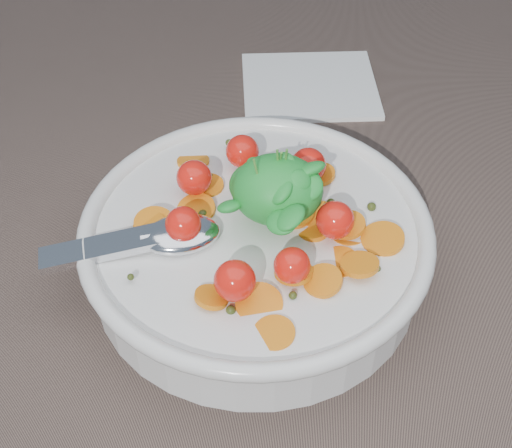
{
  "coord_description": "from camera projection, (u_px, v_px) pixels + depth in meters",
  "views": [
    {
      "loc": [
        0.07,
        -0.44,
        0.48
      ],
      "look_at": [
        0.03,
        -0.02,
        0.06
      ],
      "focal_mm": 50.0,
      "sensor_mm": 36.0,
      "label": 1
    }
  ],
  "objects": [
    {
      "name": "bowl",
      "position": [
        256.0,
        243.0,
        0.6
      ],
      "size": [
        0.32,
        0.3,
        0.13
      ],
      "color": "white",
      "rests_on": "ground"
    },
    {
      "name": "napkin",
      "position": [
        310.0,
        86.0,
        0.82
      ],
      "size": [
        0.17,
        0.15,
        0.01
      ],
      "primitive_type": "cube",
      "rotation": [
        0.0,
        0.0,
        0.14
      ],
      "color": "white",
      "rests_on": "ground"
    },
    {
      "name": "ground",
      "position": [
        227.0,
        248.0,
        0.65
      ],
      "size": [
        6.0,
        6.0,
        0.0
      ],
      "primitive_type": "plane",
      "color": "#745E53",
      "rests_on": "ground"
    }
  ]
}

